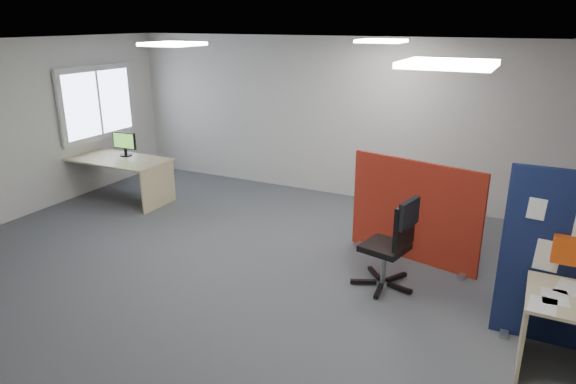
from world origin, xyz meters
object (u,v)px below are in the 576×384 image
at_px(red_divider, 414,212).
at_px(second_desk, 120,168).
at_px(monitor_second, 125,143).
at_px(office_chair, 394,239).

relative_size(red_divider, second_desk, 0.99).
xyz_separation_m(red_divider, monitor_second, (-5.03, 0.30, 0.31)).
bearing_deg(red_divider, second_desk, -167.97).
distance_m(second_desk, monitor_second, 0.43).
bearing_deg(red_divider, monitor_second, -169.83).
distance_m(red_divider, office_chair, 0.87).
bearing_deg(second_desk, red_divider, -1.57).
relative_size(second_desk, monitor_second, 3.84).
height_order(red_divider, office_chair, red_divider).
distance_m(monitor_second, office_chair, 5.16).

